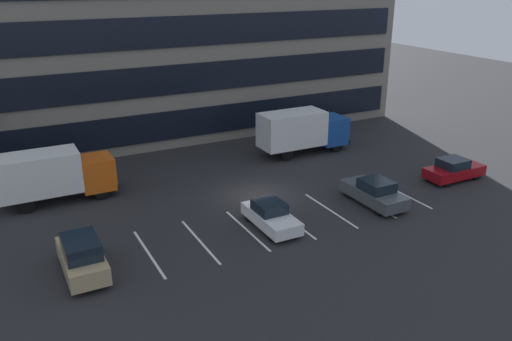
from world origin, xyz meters
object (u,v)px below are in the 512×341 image
(sedan_maroon, at_px, (454,170))
(suv_tan, at_px, (82,256))
(sedan_charcoal, at_px, (374,192))
(box_truck_orange, at_px, (54,174))
(sedan_white, at_px, (271,216))
(box_truck_blue, at_px, (302,130))

(sedan_maroon, distance_m, suv_tan, 24.89)
(sedan_maroon, height_order, sedan_charcoal, sedan_charcoal)
(box_truck_orange, xyz_separation_m, sedan_white, (10.06, -9.27, -1.12))
(sedan_maroon, bearing_deg, box_truck_blue, 122.90)
(box_truck_blue, relative_size, sedan_charcoal, 1.63)
(sedan_charcoal, xyz_separation_m, suv_tan, (-17.39, 0.03, 0.16))
(sedan_maroon, xyz_separation_m, suv_tan, (-24.88, -0.64, 0.20))
(box_truck_blue, relative_size, box_truck_orange, 1.05)
(suv_tan, bearing_deg, box_truck_blue, 28.82)
(box_truck_blue, distance_m, box_truck_orange, 18.51)
(box_truck_orange, bearing_deg, sedan_charcoal, -28.74)
(box_truck_orange, height_order, sedan_charcoal, box_truck_orange)
(suv_tan, bearing_deg, sedan_maroon, 1.48)
(box_truck_blue, distance_m, sedan_charcoal, 10.44)
(box_truck_blue, bearing_deg, sedan_white, -129.78)
(box_truck_blue, bearing_deg, suv_tan, -151.18)
(sedan_charcoal, bearing_deg, sedan_white, 178.61)
(sedan_charcoal, bearing_deg, box_truck_orange, 151.26)
(suv_tan, bearing_deg, sedan_charcoal, -0.11)
(box_truck_orange, xyz_separation_m, suv_tan, (-0.16, -9.41, -0.90))
(box_truck_blue, xyz_separation_m, sedan_white, (-8.43, -10.12, -1.21))
(sedan_maroon, xyz_separation_m, sedan_white, (-14.65, -0.50, -0.02))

